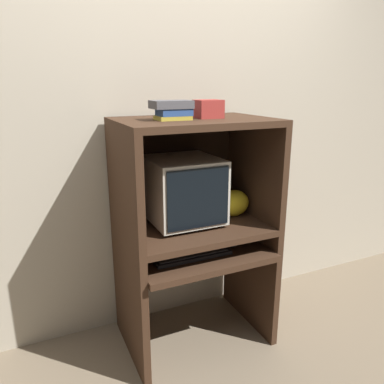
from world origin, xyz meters
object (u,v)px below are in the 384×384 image
Objects in this scene: keyboard at (191,254)px; storage_box at (208,109)px; mouse at (233,244)px; book_stack at (172,110)px; crt_monitor at (183,190)px; snack_bag at (233,203)px.

storage_box is at bearing 35.57° from keyboard.
keyboard is 0.28m from mouse.
mouse is 0.33× the size of book_stack.
crt_monitor is 0.48m from book_stack.
crt_monitor is 0.48m from storage_box.
book_stack reaches higher than mouse.
storage_box is at bearing 4.35° from book_stack.
crt_monitor is 3.00× the size of storage_box.
snack_bag is 0.98× the size of book_stack.
mouse is 0.26m from snack_bag.
crt_monitor is at bearing 145.92° from mouse.
mouse is 0.87m from book_stack.
snack_bag is at bearing 59.56° from mouse.
keyboard is at bearing -177.92° from mouse.
snack_bag is at bearing 22.57° from keyboard.
crt_monitor reaches higher than keyboard.
storage_box is (0.16, 0.11, 0.79)m from keyboard.
mouse is 0.80m from storage_box.
snack_bag is at bearing -4.74° from crt_monitor.
keyboard is 0.44m from snack_bag.
book_stack is 0.22m from storage_box.
keyboard is (-0.03, -0.18, -0.33)m from crt_monitor.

